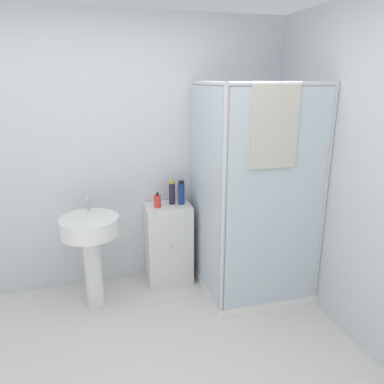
# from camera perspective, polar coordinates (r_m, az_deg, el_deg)

# --- Properties ---
(wall_back) EXTENTS (6.40, 0.06, 2.50)m
(wall_back) POSITION_cam_1_polar(r_m,az_deg,el_deg) (3.54, -12.19, 5.34)
(wall_back) COLOR silver
(wall_back) RESTS_ON ground_plane
(shower_enclosure) EXTENTS (0.92, 0.95, 1.92)m
(shower_enclosure) POSITION_cam_1_polar(r_m,az_deg,el_deg) (3.49, 8.52, -7.36)
(shower_enclosure) COLOR white
(shower_enclosure) RESTS_ON ground_plane
(vanity_cabinet) EXTENTS (0.43, 0.33, 0.80)m
(vanity_cabinet) POSITION_cam_1_polar(r_m,az_deg,el_deg) (3.68, -3.60, -7.86)
(vanity_cabinet) COLOR silver
(vanity_cabinet) RESTS_ON ground_plane
(sink) EXTENTS (0.49, 0.49, 0.96)m
(sink) POSITION_cam_1_polar(r_m,az_deg,el_deg) (3.30, -15.17, -7.02)
(sink) COLOR white
(sink) RESTS_ON ground_plane
(soap_dispenser) EXTENTS (0.06, 0.07, 0.14)m
(soap_dispenser) POSITION_cam_1_polar(r_m,az_deg,el_deg) (3.47, -5.29, -1.38)
(soap_dispenser) COLOR red
(soap_dispenser) RESTS_ON vanity_cabinet
(shampoo_bottle_tall_black) EXTENTS (0.06, 0.06, 0.23)m
(shampoo_bottle_tall_black) POSITION_cam_1_polar(r_m,az_deg,el_deg) (3.53, -3.07, -0.12)
(shampoo_bottle_tall_black) COLOR #281E33
(shampoo_bottle_tall_black) RESTS_ON vanity_cabinet
(shampoo_bottle_blue) EXTENTS (0.06, 0.06, 0.23)m
(shampoo_bottle_blue) POSITION_cam_1_polar(r_m,az_deg,el_deg) (3.52, -1.63, -0.12)
(shampoo_bottle_blue) COLOR navy
(shampoo_bottle_blue) RESTS_ON vanity_cabinet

